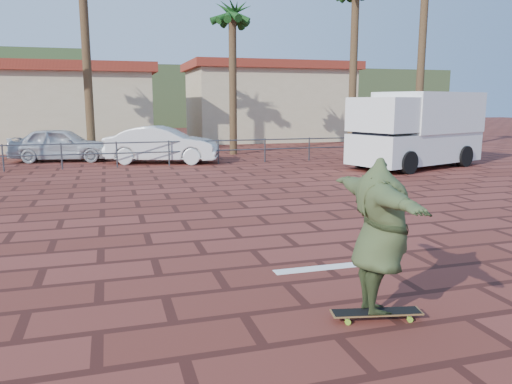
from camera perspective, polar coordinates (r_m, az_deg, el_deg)
ground at (r=8.62m, az=-0.41°, el=-6.66°), size 120.00×120.00×0.00m
paint_stripe at (r=7.77m, az=7.11°, el=-8.64°), size 1.40×0.22×0.01m
guardrail at (r=20.14m, az=-9.93°, el=4.91°), size 24.06×0.06×1.00m
palm_center at (r=24.43m, az=-2.72°, el=19.34°), size 2.40×2.40×7.75m
building_west at (r=30.16m, az=-23.86°, el=8.98°), size 12.60×7.60×4.50m
building_east at (r=33.54m, az=1.41°, el=10.32°), size 10.60×6.60×5.00m
hill_front at (r=57.97m, az=-14.45°, el=10.45°), size 70.00×18.00×6.00m
longboard at (r=6.15m, az=13.58°, el=-13.26°), size 1.09×0.44×0.10m
skateboarder at (r=5.85m, az=13.96°, el=-4.95°), size 0.82×2.27×1.80m
campervan at (r=20.39m, az=17.94°, el=6.97°), size 5.99×4.03×2.87m
car_silver at (r=22.95m, az=-21.34°, el=5.09°), size 4.43×2.39×1.43m
car_white at (r=21.11m, az=-10.64°, el=5.33°), size 4.85×2.91×1.51m
street_sign at (r=22.81m, az=12.62°, el=7.22°), size 0.40×0.11×1.99m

